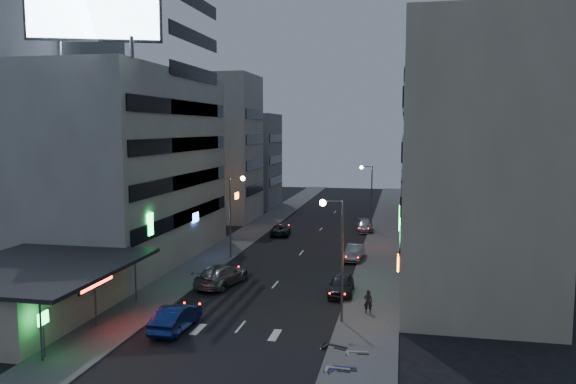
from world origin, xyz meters
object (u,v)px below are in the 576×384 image
(person, at_px, (368,302))
(scooter_blue, at_px, (357,357))
(scooter_black_b, at_px, (349,338))
(scooter_silver_b, at_px, (368,342))
(parked_car_left, at_px, (281,230))
(road_car_silver, at_px, (221,275))
(parked_car_right_far, at_px, (365,226))
(road_car_blue, at_px, (176,318))
(scooter_black_a, at_px, (347,358))
(parked_car_right_mid, at_px, (354,253))
(parked_car_right_near, at_px, (341,285))
(scooter_silver_a, at_px, (351,358))

(person, relative_size, scooter_blue, 0.83)
(scooter_black_b, distance_m, scooter_silver_b, 1.20)
(scooter_blue, bearing_deg, scooter_silver_b, -12.06)
(parked_car_left, distance_m, road_car_silver, 22.19)
(parked_car_right_far, distance_m, scooter_blue, 40.42)
(parked_car_left, xyz_separation_m, road_car_blue, (0.32, -32.42, 0.15))
(road_car_blue, bearing_deg, scooter_black_a, 162.64)
(parked_car_right_mid, height_order, scooter_black_a, parked_car_right_mid)
(scooter_black_b, bearing_deg, parked_car_right_mid, 23.26)
(parked_car_right_far, distance_m, road_car_blue, 37.91)
(scooter_blue, bearing_deg, parked_car_left, 17.45)
(scooter_black_b, bearing_deg, scooter_blue, -145.63)
(parked_car_right_near, xyz_separation_m, road_car_blue, (-9.43, -9.71, 0.04))
(parked_car_right_mid, relative_size, scooter_black_b, 2.21)
(parked_car_right_mid, relative_size, scooter_silver_a, 2.29)
(parked_car_right_near, bearing_deg, road_car_silver, 175.59)
(scooter_black_b, bearing_deg, road_car_blue, 103.81)
(parked_car_left, distance_m, scooter_black_a, 37.99)
(parked_car_left, xyz_separation_m, road_car_silver, (-0.05, -22.18, 0.21))
(parked_car_right_near, height_order, scooter_silver_a, parked_car_right_near)
(parked_car_right_near, height_order, scooter_black_a, parked_car_right_near)
(person, bearing_deg, road_car_silver, -24.62)
(parked_car_right_far, xyz_separation_m, scooter_black_b, (1.58, -37.75, 0.04))
(parked_car_right_near, xyz_separation_m, scooter_silver_a, (1.99, -13.57, -0.05))
(parked_car_right_far, xyz_separation_m, scooter_silver_b, (2.73, -38.09, -0.01))
(scooter_black_a, height_order, scooter_blue, scooter_blue)
(scooter_silver_a, relative_size, scooter_silver_b, 1.04)
(parked_car_right_near, distance_m, scooter_black_a, 13.60)
(scooter_silver_a, bearing_deg, scooter_silver_b, -13.40)
(parked_car_left, distance_m, person, 29.65)
(road_car_blue, xyz_separation_m, road_car_silver, (-0.37, 10.23, 0.06))
(scooter_silver_b, bearing_deg, parked_car_left, 14.77)
(parked_car_right_far, relative_size, person, 2.94)
(person, bearing_deg, scooter_black_a, 84.18)
(scooter_black_b, bearing_deg, road_car_silver, 64.52)
(road_car_silver, bearing_deg, scooter_blue, 142.76)
(parked_car_right_mid, relative_size, parked_car_left, 0.95)
(parked_car_right_near, distance_m, parked_car_right_far, 27.00)
(parked_car_right_mid, height_order, scooter_silver_a, parked_car_right_mid)
(parked_car_left, bearing_deg, scooter_silver_b, 103.94)
(scooter_silver_a, distance_m, scooter_black_b, 2.85)
(parked_car_left, distance_m, scooter_silver_a, 38.14)
(parked_car_left, xyz_separation_m, parked_car_right_far, (9.77, 4.29, 0.05))
(scooter_silver_a, bearing_deg, road_car_blue, 74.69)
(parked_car_right_mid, distance_m, scooter_black_b, 22.40)
(parked_car_left, distance_m, parked_car_right_far, 10.67)
(parked_car_right_near, relative_size, scooter_black_b, 2.24)
(road_car_silver, xyz_separation_m, person, (12.11, -4.91, 0.07))
(scooter_blue, distance_m, scooter_silver_b, 2.31)
(scooter_silver_a, bearing_deg, road_car_silver, 43.30)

